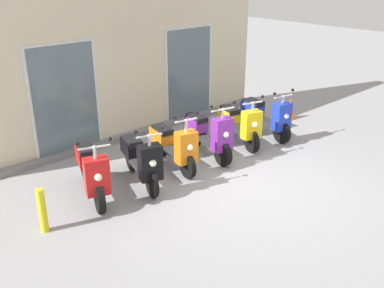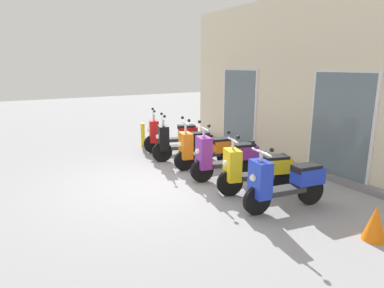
{
  "view_description": "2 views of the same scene",
  "coord_description": "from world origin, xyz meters",
  "px_view_note": "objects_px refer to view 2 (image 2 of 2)",
  "views": [
    {
      "loc": [
        -5.4,
        -4.57,
        3.7
      ],
      "look_at": [
        -0.69,
        0.61,
        0.78
      ],
      "focal_mm": 40.89,
      "sensor_mm": 36.0,
      "label": 1
    },
    {
      "loc": [
        5.88,
        -2.79,
        2.41
      ],
      "look_at": [
        0.08,
        0.68,
        0.8
      ],
      "focal_mm": 31.06,
      "sensor_mm": 36.0,
      "label": 2
    }
  ],
  "objects_px": {
    "scooter_purple": "(224,157)",
    "scooter_yellow": "(255,169)",
    "scooter_black": "(183,142)",
    "scooter_orange": "(205,149)",
    "scooter_red": "(171,135)",
    "traffic_cone": "(375,223)",
    "scooter_blue": "(284,182)",
    "curb_bollard": "(143,135)"
  },
  "relations": [
    {
      "from": "scooter_blue",
      "to": "traffic_cone",
      "type": "relative_size",
      "value": 3.06
    },
    {
      "from": "scooter_purple",
      "to": "traffic_cone",
      "type": "relative_size",
      "value": 3.05
    },
    {
      "from": "scooter_red",
      "to": "traffic_cone",
      "type": "relative_size",
      "value": 2.97
    },
    {
      "from": "scooter_red",
      "to": "scooter_yellow",
      "type": "xyz_separation_m",
      "value": [
        3.59,
        -0.07,
        -0.0
      ]
    },
    {
      "from": "curb_bollard",
      "to": "traffic_cone",
      "type": "bearing_deg",
      "value": 5.09
    },
    {
      "from": "scooter_black",
      "to": "scooter_orange",
      "type": "xyz_separation_m",
      "value": [
        0.85,
        0.12,
        -0.02
      ]
    },
    {
      "from": "scooter_red",
      "to": "curb_bollard",
      "type": "height_order",
      "value": "scooter_red"
    },
    {
      "from": "scooter_purple",
      "to": "scooter_yellow",
      "type": "relative_size",
      "value": 1.04
    },
    {
      "from": "scooter_orange",
      "to": "traffic_cone",
      "type": "distance_m",
      "value": 4.05
    },
    {
      "from": "curb_bollard",
      "to": "scooter_purple",
      "type": "bearing_deg",
      "value": 4.99
    },
    {
      "from": "scooter_red",
      "to": "scooter_yellow",
      "type": "relative_size",
      "value": 1.02
    },
    {
      "from": "scooter_red",
      "to": "scooter_yellow",
      "type": "distance_m",
      "value": 3.59
    },
    {
      "from": "scooter_blue",
      "to": "curb_bollard",
      "type": "relative_size",
      "value": 2.28
    },
    {
      "from": "scooter_purple",
      "to": "scooter_black",
      "type": "bearing_deg",
      "value": -178.41
    },
    {
      "from": "scooter_red",
      "to": "scooter_purple",
      "type": "height_order",
      "value": "scooter_purple"
    },
    {
      "from": "scooter_blue",
      "to": "curb_bollard",
      "type": "xyz_separation_m",
      "value": [
        -5.48,
        -0.27,
        -0.14
      ]
    },
    {
      "from": "scooter_blue",
      "to": "traffic_cone",
      "type": "xyz_separation_m",
      "value": [
        1.39,
        0.34,
        -0.23
      ]
    },
    {
      "from": "scooter_orange",
      "to": "traffic_cone",
      "type": "relative_size",
      "value": 3.0
    },
    {
      "from": "scooter_purple",
      "to": "curb_bollard",
      "type": "xyz_separation_m",
      "value": [
        -3.7,
        -0.32,
        -0.14
      ]
    },
    {
      "from": "curb_bollard",
      "to": "scooter_black",
      "type": "bearing_deg",
      "value": 7.94
    },
    {
      "from": "scooter_black",
      "to": "curb_bollard",
      "type": "relative_size",
      "value": 2.28
    },
    {
      "from": "scooter_blue",
      "to": "curb_bollard",
      "type": "distance_m",
      "value": 5.48
    },
    {
      "from": "scooter_red",
      "to": "scooter_purple",
      "type": "distance_m",
      "value": 2.63
    },
    {
      "from": "scooter_black",
      "to": "traffic_cone",
      "type": "relative_size",
      "value": 3.07
    },
    {
      "from": "scooter_black",
      "to": "scooter_blue",
      "type": "height_order",
      "value": "scooter_black"
    },
    {
      "from": "scooter_yellow",
      "to": "scooter_blue",
      "type": "height_order",
      "value": "scooter_yellow"
    },
    {
      "from": "scooter_orange",
      "to": "curb_bollard",
      "type": "relative_size",
      "value": 2.23
    },
    {
      "from": "scooter_yellow",
      "to": "scooter_orange",
      "type": "bearing_deg",
      "value": 178.5
    },
    {
      "from": "scooter_purple",
      "to": "scooter_blue",
      "type": "xyz_separation_m",
      "value": [
        1.77,
        -0.06,
        0.0
      ]
    },
    {
      "from": "scooter_red",
      "to": "scooter_yellow",
      "type": "bearing_deg",
      "value": -1.04
    },
    {
      "from": "scooter_orange",
      "to": "scooter_black",
      "type": "bearing_deg",
      "value": -171.98
    },
    {
      "from": "scooter_black",
      "to": "scooter_yellow",
      "type": "bearing_deg",
      "value": 1.55
    },
    {
      "from": "scooter_red",
      "to": "scooter_blue",
      "type": "bearing_deg",
      "value": -1.89
    },
    {
      "from": "scooter_black",
      "to": "scooter_orange",
      "type": "height_order",
      "value": "scooter_orange"
    },
    {
      "from": "scooter_blue",
      "to": "curb_bollard",
      "type": "height_order",
      "value": "scooter_blue"
    },
    {
      "from": "curb_bollard",
      "to": "traffic_cone",
      "type": "xyz_separation_m",
      "value": [
        6.87,
        0.61,
        -0.09
      ]
    },
    {
      "from": "traffic_cone",
      "to": "scooter_blue",
      "type": "bearing_deg",
      "value": -166.1
    },
    {
      "from": "scooter_black",
      "to": "scooter_orange",
      "type": "distance_m",
      "value": 0.86
    },
    {
      "from": "traffic_cone",
      "to": "scooter_black",
      "type": "bearing_deg",
      "value": -176.06
    },
    {
      "from": "scooter_yellow",
      "to": "curb_bollard",
      "type": "distance_m",
      "value": 4.67
    },
    {
      "from": "scooter_black",
      "to": "scooter_orange",
      "type": "relative_size",
      "value": 1.02
    },
    {
      "from": "scooter_yellow",
      "to": "scooter_blue",
      "type": "xyz_separation_m",
      "value": [
        0.82,
        -0.08,
        0.01
      ]
    }
  ]
}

